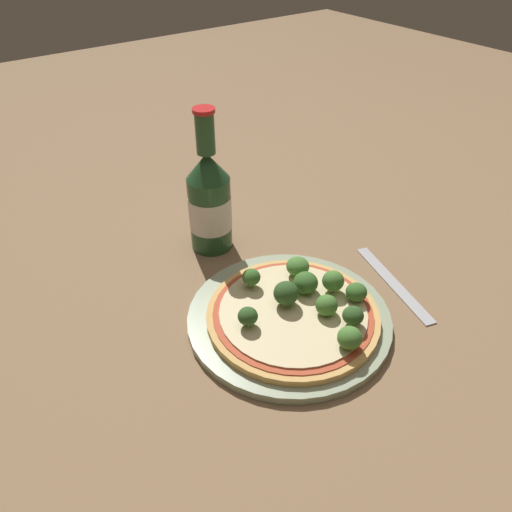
# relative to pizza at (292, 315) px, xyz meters

# --- Properties ---
(ground_plane) EXTENTS (3.00, 3.00, 0.00)m
(ground_plane) POSITION_rel_pizza_xyz_m (0.00, 0.03, -0.02)
(ground_plane) COLOR #846647
(plate) EXTENTS (0.28, 0.28, 0.01)m
(plate) POSITION_rel_pizza_xyz_m (-0.00, 0.01, -0.01)
(plate) COLOR #93A384
(plate) RESTS_ON ground_plane
(pizza) EXTENTS (0.23, 0.23, 0.01)m
(pizza) POSITION_rel_pizza_xyz_m (0.00, 0.00, 0.00)
(pizza) COLOR tan
(pizza) RESTS_ON plate
(broccoli_floret_0) EXTENTS (0.03, 0.03, 0.03)m
(broccoli_floret_0) POSITION_rel_pizza_xyz_m (0.01, -0.09, 0.02)
(broccoli_floret_0) COLOR #7A9E5B
(broccoli_floret_0) RESTS_ON pizza
(broccoli_floret_1) EXTENTS (0.03, 0.03, 0.03)m
(broccoli_floret_1) POSITION_rel_pizza_xyz_m (0.04, 0.02, 0.02)
(broccoli_floret_1) COLOR #7A9E5B
(broccoli_floret_1) RESTS_ON pizza
(broccoli_floret_2) EXTENTS (0.03, 0.03, 0.04)m
(broccoli_floret_2) POSITION_rel_pizza_xyz_m (0.00, 0.02, 0.03)
(broccoli_floret_2) COLOR #7A9E5B
(broccoli_floret_2) RESTS_ON pizza
(broccoli_floret_3) EXTENTS (0.03, 0.03, 0.02)m
(broccoli_floret_3) POSITION_rel_pizza_xyz_m (0.08, -0.03, 0.02)
(broccoli_floret_3) COLOR #7A9E5B
(broccoli_floret_3) RESTS_ON pizza
(broccoli_floret_4) EXTENTS (0.03, 0.03, 0.03)m
(broccoli_floret_4) POSITION_rel_pizza_xyz_m (0.07, -0.00, 0.03)
(broccoli_floret_4) COLOR #7A9E5B
(broccoli_floret_4) RESTS_ON pizza
(broccoli_floret_5) EXTENTS (0.03, 0.03, 0.03)m
(broccoli_floret_5) POSITION_rel_pizza_xyz_m (-0.06, 0.01, 0.02)
(broccoli_floret_5) COLOR #7A9E5B
(broccoli_floret_5) RESTS_ON pizza
(broccoli_floret_6) EXTENTS (0.03, 0.03, 0.03)m
(broccoli_floret_6) POSITION_rel_pizza_xyz_m (0.04, -0.07, 0.02)
(broccoli_floret_6) COLOR #7A9E5B
(broccoli_floret_6) RESTS_ON pizza
(broccoli_floret_7) EXTENTS (0.03, 0.03, 0.03)m
(broccoli_floret_7) POSITION_rel_pizza_xyz_m (0.05, 0.05, 0.02)
(broccoli_floret_7) COLOR #7A9E5B
(broccoli_floret_7) RESTS_ON pizza
(broccoli_floret_8) EXTENTS (0.03, 0.03, 0.03)m
(broccoli_floret_8) POSITION_rel_pizza_xyz_m (0.03, -0.03, 0.02)
(broccoli_floret_8) COLOR #7A9E5B
(broccoli_floret_8) RESTS_ON pizza
(broccoli_floret_9) EXTENTS (0.03, 0.03, 0.03)m
(broccoli_floret_9) POSITION_rel_pizza_xyz_m (-0.01, 0.07, 0.02)
(broccoli_floret_9) COLOR #7A9E5B
(broccoli_floret_9) RESTS_ON pizza
(beer_bottle) EXTENTS (0.07, 0.07, 0.23)m
(beer_bottle) POSITION_rel_pizza_xyz_m (0.01, 0.22, 0.07)
(beer_bottle) COLOR #234C28
(beer_bottle) RESTS_ON ground_plane
(fork) EXTENTS (0.07, 0.18, 0.00)m
(fork) POSITION_rel_pizza_xyz_m (0.18, -0.02, -0.02)
(fork) COLOR #B2B2B7
(fork) RESTS_ON ground_plane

